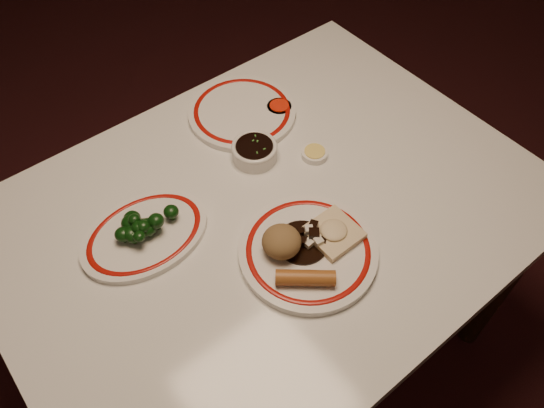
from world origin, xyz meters
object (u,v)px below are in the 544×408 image
(main_plate, at_px, (308,251))
(broccoli_pile, at_px, (142,226))
(rice_mound, at_px, (282,242))
(spring_roll, at_px, (305,278))
(broccoli_plate, at_px, (145,234))
(fried_wonton, at_px, (333,232))
(stirfry_heap, at_px, (302,241))
(soy_bowl, at_px, (255,152))
(dining_table, at_px, (270,231))

(main_plate, xyz_separation_m, broccoli_pile, (-0.24, 0.25, 0.03))
(rice_mound, xyz_separation_m, broccoli_pile, (-0.20, 0.22, -0.01))
(rice_mound, bearing_deg, spring_roll, -97.60)
(broccoli_plate, bearing_deg, broccoli_pile, 40.95)
(fried_wonton, bearing_deg, stirfry_heap, 158.54)
(rice_mound, xyz_separation_m, soy_bowl, (0.12, 0.25, -0.03))
(spring_roll, bearing_deg, stirfry_heap, 3.56)
(rice_mound, height_order, fried_wonton, rice_mound)
(spring_roll, distance_m, broccoli_plate, 0.36)
(rice_mound, distance_m, stirfry_heap, 0.05)
(soy_bowl, bearing_deg, fried_wonton, -93.18)
(dining_table, distance_m, spring_roll, 0.25)
(dining_table, bearing_deg, fried_wonton, -72.19)
(main_plate, distance_m, fried_wonton, 0.07)
(main_plate, height_order, stirfry_heap, stirfry_heap)
(main_plate, bearing_deg, spring_roll, -135.77)
(dining_table, xyz_separation_m, fried_wonton, (0.05, -0.15, 0.12))
(rice_mound, relative_size, broccoli_pile, 0.57)
(main_plate, xyz_separation_m, soy_bowl, (0.08, 0.29, 0.01))
(broccoli_pile, xyz_separation_m, soy_bowl, (0.32, 0.04, -0.02))
(soy_bowl, bearing_deg, main_plate, -105.60)
(spring_roll, distance_m, stirfry_heap, 0.09)
(rice_mound, bearing_deg, main_plate, -38.10)
(spring_roll, xyz_separation_m, soy_bowl, (0.14, 0.34, -0.01))
(main_plate, relative_size, rice_mound, 3.90)
(fried_wonton, relative_size, soy_bowl, 0.94)
(main_plate, height_order, fried_wonton, fried_wonton)
(main_plate, distance_m, broccoli_pile, 0.35)
(dining_table, xyz_separation_m, spring_roll, (-0.07, -0.20, 0.13))
(spring_roll, relative_size, soy_bowl, 1.09)
(dining_table, relative_size, rice_mound, 14.77)
(dining_table, xyz_separation_m, broccoli_plate, (-0.26, 0.10, 0.10))
(rice_mound, xyz_separation_m, broccoli_plate, (-0.20, 0.22, -0.04))
(rice_mound, height_order, broccoli_plate, rice_mound)
(broccoli_pile, bearing_deg, dining_table, -22.18)
(dining_table, height_order, broccoli_plate, broccoli_plate)
(main_plate, height_order, broccoli_plate, main_plate)
(dining_table, relative_size, soy_bowl, 11.19)
(dining_table, height_order, soy_bowl, soy_bowl)
(main_plate, bearing_deg, dining_table, 83.94)
(spring_roll, distance_m, soy_bowl, 0.37)
(spring_roll, xyz_separation_m, fried_wonton, (0.12, 0.05, -0.01))
(broccoli_plate, height_order, soy_bowl, soy_bowl)
(stirfry_heap, bearing_deg, broccoli_plate, 136.46)
(dining_table, relative_size, fried_wonton, 11.85)
(spring_roll, bearing_deg, broccoli_plate, 71.54)
(spring_roll, height_order, broccoli_pile, broccoli_pile)
(broccoli_pile, bearing_deg, spring_roll, -58.45)
(dining_table, xyz_separation_m, soy_bowl, (0.06, 0.14, 0.11))
(fried_wonton, relative_size, broccoli_plate, 0.35)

